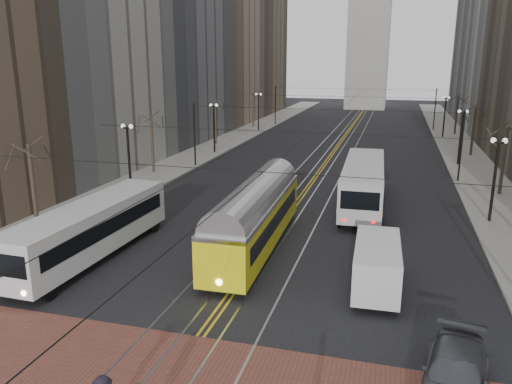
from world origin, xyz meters
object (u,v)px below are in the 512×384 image
Objects in this scene: rear_bus at (363,185)px; sedan_parked at (455,374)px; streetcar at (256,222)px; sedan_silver at (375,168)px; transit_bus at (91,232)px; sedan_grey at (374,165)px; cargo_van at (377,268)px.

rear_bus reaches higher than sedan_parked.
streetcar reaches higher than sedan_silver.
transit_bus is 2.53× the size of sedan_grey.
streetcar reaches higher than sedan_grey.
cargo_van is 1.33× the size of sedan_silver.
sedan_grey is at bearing 74.41° from streetcar.
sedan_silver is (0.15, -0.66, -0.16)m from sedan_grey.
sedan_silver is 33.44m from sedan_parked.
rear_bus is 12.28m from sedan_grey.
rear_bus is (13.92, 14.43, 0.15)m from transit_bus.
transit_bus is at bearing -118.45° from sedan_silver.
streetcar reaches higher than cargo_van.
streetcar is (8.42, 3.95, 0.06)m from transit_bus.
sedan_silver is at bearing 62.93° from transit_bus.
sedan_parked is at bearing -19.49° from transit_bus.
streetcar is 14.98m from sedan_parked.
cargo_van is at bearing -86.92° from sedan_silver.
sedan_parked reaches higher than sedan_silver.
rear_bus is at bearing -94.65° from sedan_grey.
transit_bus is at bearing 178.13° from cargo_van.
streetcar is at bearing 26.88° from transit_bus.
transit_bus is at bearing -156.26° from streetcar.
rear_bus reaches higher than streetcar.
transit_bus is at bearing -135.79° from rear_bus.
sedan_silver is (0.41, 11.58, -1.03)m from rear_bus.
sedan_silver is 0.81× the size of sedan_parked.
transit_bus is 0.91× the size of streetcar.
cargo_van reaches higher than sedan_silver.
sedan_parked is at bearing -86.29° from sedan_grey.
streetcar is 23.46m from sedan_grey.
cargo_van is 1.08× the size of sedan_parked.
sedan_grey reaches higher than sedan_parked.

